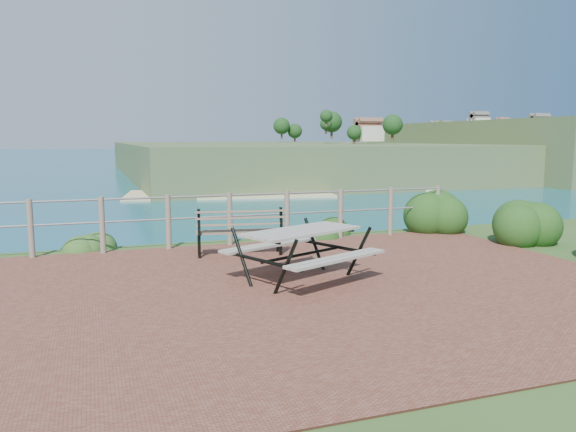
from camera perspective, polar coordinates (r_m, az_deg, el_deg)
name	(u,v)px	position (r m, az deg, el deg)	size (l,w,h in m)	color
ground	(289,290)	(7.63, 0.06, -7.56)	(10.00, 7.00, 0.12)	brown
ocean	(97,144)	(206.96, -18.86, 6.93)	(1200.00, 1200.00, 0.00)	#157480
safety_railing	(230,216)	(10.67, -5.94, 0.00)	(9.40, 0.10, 1.00)	#6B5B4C
distant_bay	(500,146)	(273.36, 20.70, 6.66)	(290.00, 232.36, 24.00)	#335128
picnic_table	(301,250)	(7.96, 1.37, -3.43)	(1.88, 1.40, 0.73)	gray
park_bench	(239,224)	(9.73, -4.96, -0.83)	(1.55, 0.60, 0.85)	brown
shrub_right_front	(524,244)	(11.86, 22.84, -2.60)	(1.27, 1.27, 1.81)	#173B12
shrub_right_edge	(442,232)	(12.70, 15.42, -1.59)	(1.17, 1.17, 1.66)	#173B12
shrub_lip_west	(87,249)	(11.00, -19.70, -3.22)	(0.82, 0.82, 0.57)	#22481B
shrub_lip_east	(326,236)	(11.84, 3.88, -2.00)	(0.76, 0.76, 0.50)	#173B12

